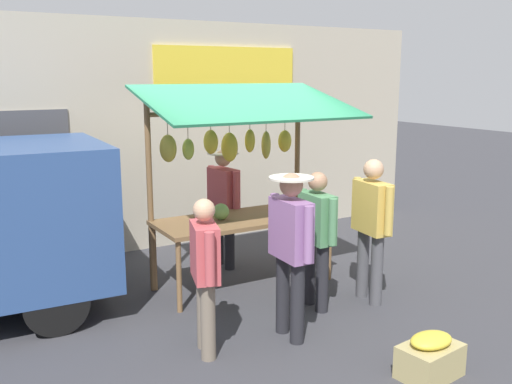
{
  "coord_description": "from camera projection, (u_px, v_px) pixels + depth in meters",
  "views": [
    {
      "loc": [
        3.34,
        6.04,
        2.62
      ],
      "look_at": [
        0.0,
        0.3,
        1.25
      ],
      "focal_mm": 40.32,
      "sensor_mm": 36.0,
      "label": 1
    }
  ],
  "objects": [
    {
      "name": "shopper_in_grey_tee",
      "position": [
        205.0,
        267.0,
        5.33
      ],
      "size": [
        0.34,
        0.64,
        1.51
      ],
      "rotation": [
        0.0,
        0.0,
        -1.86
      ],
      "color": "#726656",
      "rests_on": "ground"
    },
    {
      "name": "shopper_in_striped_shirt",
      "position": [
        372.0,
        220.0,
        6.57
      ],
      "size": [
        0.27,
        0.71,
        1.68
      ],
      "rotation": [
        0.0,
        0.0,
        -1.68
      ],
      "color": "#4C4C51",
      "rests_on": "ground"
    },
    {
      "name": "produce_crate_near",
      "position": [
        430.0,
        357.0,
        5.03
      ],
      "size": [
        0.59,
        0.44,
        0.41
      ],
      "color": "tan",
      "rests_on": "ground"
    },
    {
      "name": "market_stall",
      "position": [
        240.0,
        162.0,
        7.01
      ],
      "size": [
        2.5,
        1.46,
        2.5
      ],
      "color": "brown",
      "rests_on": "ground"
    },
    {
      "name": "shopper_with_shopping_bag",
      "position": [
        291.0,
        242.0,
        5.63
      ],
      "size": [
        0.44,
        0.71,
        1.69
      ],
      "rotation": [
        0.0,
        0.0,
        -1.6
      ],
      "color": "#232328",
      "rests_on": "ground"
    },
    {
      "name": "ground_plane",
      "position": [
        244.0,
        284.0,
        7.28
      ],
      "size": [
        40.0,
        40.0,
        0.0
      ],
      "primitive_type": "plane",
      "color": "#38383D"
    },
    {
      "name": "shopper_with_ponytail",
      "position": [
        317.0,
        231.0,
        6.39
      ],
      "size": [
        0.24,
        0.68,
        1.57
      ],
      "rotation": [
        0.0,
        0.0,
        -1.61
      ],
      "color": "#232328",
      "rests_on": "ground"
    },
    {
      "name": "vendor_with_sunhat",
      "position": [
        224.0,
        199.0,
        7.78
      ],
      "size": [
        0.42,
        0.69,
        1.62
      ],
      "rotation": [
        0.0,
        0.0,
        1.68
      ],
      "color": "#232328",
      "rests_on": "ground"
    },
    {
      "name": "street_backdrop",
      "position": [
        172.0,
        135.0,
        8.78
      ],
      "size": [
        9.0,
        0.3,
        3.4
      ],
      "color": "#B2A893",
      "rests_on": "ground"
    }
  ]
}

